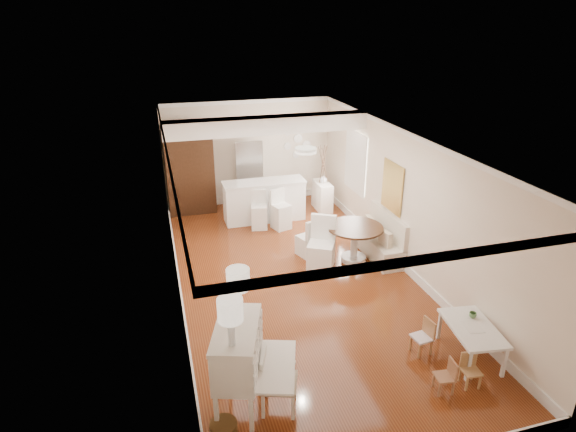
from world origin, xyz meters
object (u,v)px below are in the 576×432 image
slip_chair_far (309,237)px  secretary_bureau (238,371)px  bar_stool_right (281,210)px  sideboard (322,196)px  kids_chair_b (422,337)px  slip_chair_near (321,244)px  kids_table (470,342)px  pantry_cabinet (190,170)px  kids_chair_a (444,376)px  bar_stool_left (259,210)px  fridge (262,173)px  gustavian_armchair (279,382)px  kids_chair_c (471,371)px  dining_table (354,244)px  breakfast_counter (264,201)px

slip_chair_far → secretary_bureau: bearing=41.2°
bar_stool_right → sideboard: size_ratio=1.24×
kids_chair_b → bar_stool_right: bearing=-177.9°
sideboard → slip_chair_near: bearing=-109.6°
kids_table → pantry_cabinet: size_ratio=0.47×
kids_chair_a → slip_chair_near: 3.86m
secretary_bureau → bar_stool_left: secretary_bureau is taller
kids_table → bar_stool_right: size_ratio=1.11×
fridge → sideboard: size_ratio=2.30×
gustavian_armchair → fridge: size_ratio=0.48×
kids_table → bar_stool_right: bearing=105.5°
kids_chair_a → kids_chair_b: 0.84m
kids_table → sideboard: 6.33m
kids_table → fridge: fridge is taller
sideboard → kids_chair_c: bearing=-91.5°
gustavian_armchair → kids_chair_a: bearing=-78.4°
bar_stool_right → kids_chair_b: bearing=-98.8°
kids_chair_a → fridge: 7.70m
gustavian_armchair → secretary_bureau: bearing=102.4°
secretary_bureau → fridge: fridge is taller
fridge → sideboard: 1.73m
kids_chair_b → bar_stool_right: bar_stool_right is taller
kids_chair_a → kids_table: bearing=131.3°
bar_stool_right → secretary_bureau: bearing=-128.6°
gustavian_armchair → bar_stool_left: size_ratio=0.92×
fridge → kids_table: bearing=-77.6°
slip_chair_near → bar_stool_right: 2.15m
gustavian_armchair → slip_chair_far: slip_chair_far is taller
dining_table → fridge: 3.92m
bar_stool_left → sideboard: bar_stool_left is taller
kids_table → slip_chair_near: size_ratio=1.00×
gustavian_armchair → slip_chair_far: size_ratio=0.99×
bar_stool_left → pantry_cabinet: bearing=143.3°
dining_table → fridge: size_ratio=0.64×
kids_chair_a → slip_chair_near: size_ratio=0.47×
slip_chair_far → pantry_cabinet: pantry_cabinet is taller
gustavian_armchair → fridge: bearing=8.4°
slip_chair_near → bar_stool_right: size_ratio=1.12×
slip_chair_far → bar_stool_left: bar_stool_left is taller
kids_table → dining_table: 3.40m
kids_table → kids_chair_a: size_ratio=2.13×
kids_chair_b → pantry_cabinet: 7.44m
secretary_bureau → kids_table: (3.56, 0.14, -0.40)m
gustavian_armchair → bar_stool_right: size_ratio=0.89×
breakfast_counter → bar_stool_right: breakfast_counter is taller
fridge → secretary_bureau: bearing=-105.5°
secretary_bureau → kids_chair_c: bearing=10.7°
kids_table → secretary_bureau: bearing=-177.8°
dining_table → slip_chair_far: (-0.84, 0.52, 0.04)m
secretary_bureau → dining_table: (3.10, 3.51, -0.28)m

